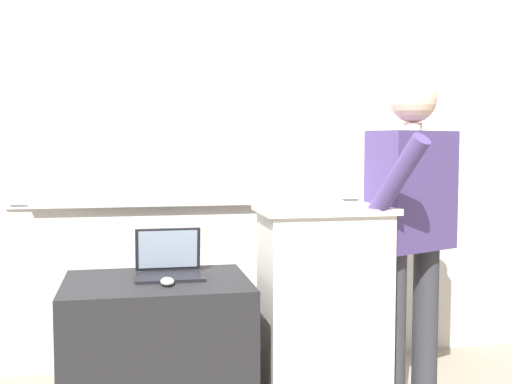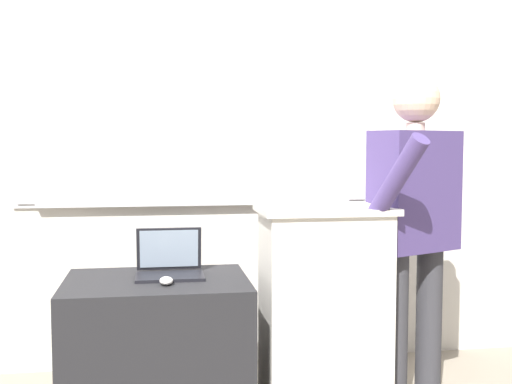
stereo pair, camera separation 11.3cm
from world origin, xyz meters
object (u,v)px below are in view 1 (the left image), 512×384
object	(u,v)px
lectern_podium	(323,310)
laptop	(169,263)
wireless_keyboard	(321,205)
computer_mouse_by_laptop	(167,281)
side_desk	(157,353)
computer_mouse_by_keyboard	(379,202)
person_presenter	(412,215)

from	to	relation	value
lectern_podium	laptop	size ratio (longest dim) A/B	3.20
wireless_keyboard	lectern_podium	bearing A→B (deg)	61.07
wireless_keyboard	computer_mouse_by_laptop	distance (m)	0.79
side_desk	laptop	size ratio (longest dim) A/B	2.67
computer_mouse_by_keyboard	person_presenter	bearing A→B (deg)	17.66
side_desk	computer_mouse_by_keyboard	distance (m)	1.26
lectern_podium	side_desk	xyz separation A→B (m)	(-0.79, 0.01, -0.17)
computer_mouse_by_laptop	computer_mouse_by_keyboard	bearing A→B (deg)	4.19
lectern_podium	side_desk	bearing A→B (deg)	179.36
lectern_podium	person_presenter	xyz separation A→B (m)	(0.46, 0.03, 0.45)
wireless_keyboard	computer_mouse_by_keyboard	distance (m)	0.29
side_desk	computer_mouse_by_laptop	bearing A→B (deg)	-69.56
lectern_podium	person_presenter	world-z (taller)	person_presenter
lectern_podium	laptop	distance (m)	0.77
wireless_keyboard	computer_mouse_by_keyboard	world-z (taller)	computer_mouse_by_keyboard
person_presenter	wireless_keyboard	size ratio (longest dim) A/B	3.70
laptop	wireless_keyboard	size ratio (longest dim) A/B	0.71
person_presenter	laptop	distance (m)	1.21
person_presenter	computer_mouse_by_laptop	xyz separation A→B (m)	(-1.21, -0.14, -0.25)
wireless_keyboard	laptop	bearing A→B (deg)	168.40
laptop	side_desk	bearing A→B (deg)	-126.69
computer_mouse_by_keyboard	side_desk	bearing A→B (deg)	177.78
side_desk	wireless_keyboard	bearing A→B (deg)	-4.54
lectern_podium	side_desk	size ratio (longest dim) A/B	1.20
person_presenter	wireless_keyboard	distance (m)	0.50
lectern_podium	wireless_keyboard	size ratio (longest dim) A/B	2.28
computer_mouse_by_laptop	computer_mouse_by_keyboard	xyz separation A→B (m)	(1.01, 0.07, 0.33)
person_presenter	wireless_keyboard	bearing A→B (deg)	165.80
wireless_keyboard	computer_mouse_by_laptop	world-z (taller)	wireless_keyboard
computer_mouse_by_laptop	person_presenter	bearing A→B (deg)	6.49
person_presenter	computer_mouse_by_laptop	size ratio (longest dim) A/B	16.39
side_desk	person_presenter	bearing A→B (deg)	1.04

